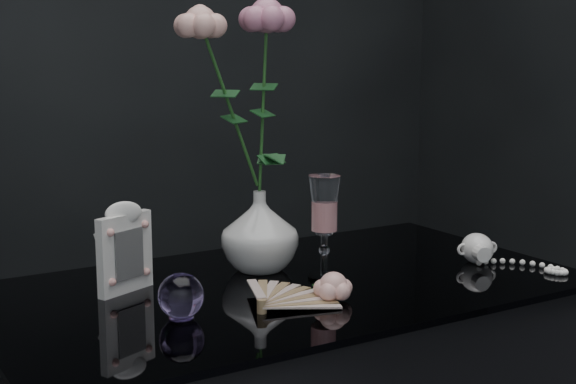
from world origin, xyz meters
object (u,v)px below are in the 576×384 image
vase (260,231)px  wine_glass (324,228)px  pearl_jar (477,247)px  picture_frame (125,247)px  paperweight (181,296)px  loose_rose (333,286)px

vase → wine_glass: wine_glass is taller
vase → pearl_jar: size_ratio=0.70×
vase → picture_frame: (-0.27, -0.00, 0.00)m
wine_glass → paperweight: (-0.31, -0.07, -0.06)m
paperweight → picture_frame: bearing=98.2°
paperweight → loose_rose: 0.26m
paperweight → loose_rose: paperweight is taller
wine_glass → pearl_jar: wine_glass is taller
paperweight → pearl_jar: size_ratio=0.33×
vase → wine_glass: 0.13m
vase → picture_frame: picture_frame is taller
picture_frame → paperweight: picture_frame is taller
pearl_jar → vase: bearing=174.4°
paperweight → wine_glass: bearing=12.5°
wine_glass → pearl_jar: (0.32, -0.06, -0.06)m
picture_frame → pearl_jar: (0.66, -0.17, -0.05)m
picture_frame → paperweight: 0.19m
vase → loose_rose: bearing=-86.9°
wine_glass → loose_rose: bearing=-116.8°
vase → picture_frame: bearing=-179.8°
picture_frame → pearl_jar: bearing=-38.1°
loose_rose → pearl_jar: 0.39m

